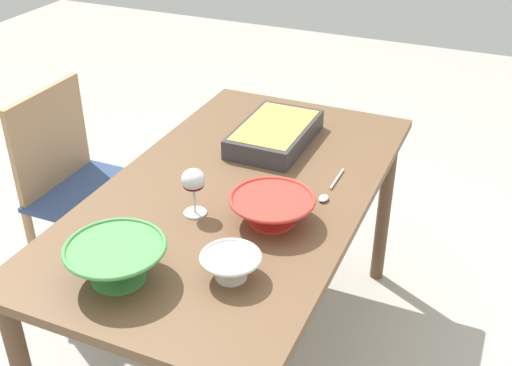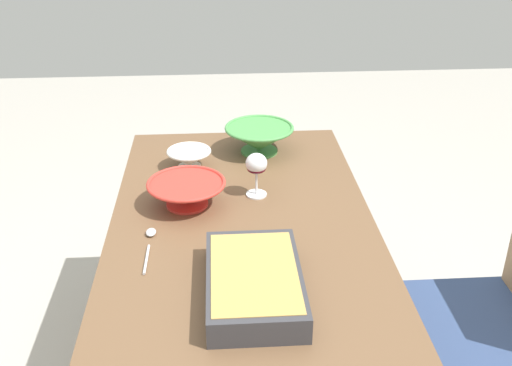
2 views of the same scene
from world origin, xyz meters
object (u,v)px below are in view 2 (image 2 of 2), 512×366
object	(u,v)px
serving_spoon	(150,241)
dining_table	(243,249)
casserole_dish	(254,281)
small_bowl	(189,157)
serving_bowl	(187,192)
chair	(495,314)
mixing_bowl	(259,138)
wine_glass	(256,166)

from	to	relation	value
serving_spoon	dining_table	bearing A→B (deg)	106.56
dining_table	casserole_dish	xyz separation A→B (m)	(0.34, 0.01, 0.13)
serving_spoon	casserole_dish	bearing A→B (deg)	47.66
small_bowl	serving_bowl	distance (m)	0.28
dining_table	chair	world-z (taller)	chair
serving_bowl	small_bowl	bearing A→B (deg)	-179.88
mixing_bowl	serving_bowl	world-z (taller)	mixing_bowl
dining_table	serving_spoon	world-z (taller)	serving_spoon
dining_table	small_bowl	bearing A→B (deg)	-157.22
wine_glass	serving_spoon	distance (m)	0.44
small_bowl	serving_spoon	world-z (taller)	small_bowl
casserole_dish	chair	bearing A→B (deg)	103.55
wine_glass	serving_bowl	size ratio (longest dim) A/B	0.60
casserole_dish	serving_spoon	world-z (taller)	casserole_dish
mixing_bowl	serving_bowl	distance (m)	0.48
wine_glass	serving_bowl	xyz separation A→B (m)	(0.05, -0.23, -0.06)
mixing_bowl	small_bowl	xyz separation A→B (m)	(0.12, -0.26, -0.02)
dining_table	chair	bearing A→B (deg)	78.17
small_bowl	dining_table	bearing A→B (deg)	22.78
wine_glass	small_bowl	xyz separation A→B (m)	(-0.23, -0.23, -0.07)
dining_table	wine_glass	size ratio (longest dim) A/B	9.77
casserole_dish	serving_bowl	size ratio (longest dim) A/B	1.54
dining_table	wine_glass	world-z (taller)	wine_glass
mixing_bowl	small_bowl	world-z (taller)	mixing_bowl
dining_table	wine_glass	distance (m)	0.27
chair	wine_glass	size ratio (longest dim) A/B	5.77
serving_bowl	serving_spoon	world-z (taller)	serving_bowl
mixing_bowl	small_bowl	size ratio (longest dim) A/B	1.63
mixing_bowl	serving_bowl	xyz separation A→B (m)	(0.40, -0.26, -0.01)
casserole_dish	small_bowl	distance (m)	0.78
chair	small_bowl	size ratio (longest dim) A/B	5.42
mixing_bowl	wine_glass	bearing A→B (deg)	-5.68
casserole_dish	serving_spoon	bearing A→B (deg)	-132.34
casserole_dish	wine_glass	bearing A→B (deg)	175.48
chair	small_bowl	xyz separation A→B (m)	(-0.58, -0.95, 0.30)
wine_glass	mixing_bowl	world-z (taller)	wine_glass
dining_table	serving_bowl	bearing A→B (deg)	-128.03
chair	mixing_bowl	bearing A→B (deg)	-135.67
casserole_dish	mixing_bowl	bearing A→B (deg)	175.02
small_bowl	serving_spoon	bearing A→B (deg)	-11.53
chair	serving_bowl	bearing A→B (deg)	-107.48
wine_glass	small_bowl	world-z (taller)	wine_glass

